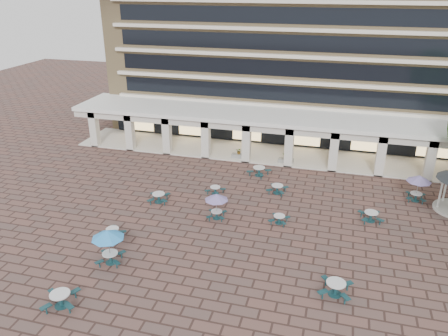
{
  "coord_description": "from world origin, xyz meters",
  "views": [
    {
      "loc": [
        6.42,
        -27.35,
        16.97
      ],
      "look_at": [
        -1.86,
        3.0,
        3.25
      ],
      "focal_mm": 35.0,
      "sensor_mm": 36.0,
      "label": 1
    }
  ],
  "objects": [
    {
      "name": "ground",
      "position": [
        0.0,
        0.0,
        0.0
      ],
      "size": [
        120.0,
        120.0,
        0.0
      ],
      "primitive_type": "plane",
      "color": "brown",
      "rests_on": "ground"
    },
    {
      "name": "apartment_building",
      "position": [
        0.0,
        25.47,
        12.6
      ],
      "size": [
        40.0,
        15.5,
        25.2
      ],
      "color": "tan",
      "rests_on": "ground"
    },
    {
      "name": "retail_arcade",
      "position": [
        0.0,
        14.8,
        3.0
      ],
      "size": [
        42.0,
        6.6,
        4.4
      ],
      "color": "white",
      "rests_on": "ground"
    },
    {
      "name": "picnic_table_0",
      "position": [
        -8.23,
        -3.78,
        0.41
      ],
      "size": [
        1.86,
        1.86,
        0.68
      ],
      "rotation": [
        0.0,
        0.0,
        -0.39
      ],
      "color": "#153C41",
      "rests_on": "ground"
    },
    {
      "name": "picnic_table_1",
      "position": [
        -7.53,
        -11.0,
        0.51
      ],
      "size": [
        2.28,
        2.28,
        0.86
      ],
      "rotation": [
        0.0,
        0.0,
        0.32
      ],
      "color": "#153C41",
      "rests_on": "ground"
    },
    {
      "name": "picnic_table_2",
      "position": [
        7.3,
        -5.96,
        0.51
      ],
      "size": [
        2.06,
        2.06,
        0.86
      ],
      "rotation": [
        0.0,
        0.0,
        -0.09
      ],
      "color": "#153C41",
      "rests_on": "ground"
    },
    {
      "name": "picnic_table_4",
      "position": [
        -6.85,
        -6.61,
        2.07
      ],
      "size": [
        2.11,
        2.11,
        2.43
      ],
      "rotation": [
        0.0,
        0.0,
        0.21
      ],
      "color": "#153C41",
      "rests_on": "ground"
    },
    {
      "name": "picnic_table_5",
      "position": [
        -7.16,
        2.0,
        0.46
      ],
      "size": [
        1.97,
        1.97,
        0.78
      ],
      "rotation": [
        0.0,
        0.0,
        0.2
      ],
      "color": "#153C41",
      "rests_on": "ground"
    },
    {
      "name": "picnic_table_6",
      "position": [
        -1.81,
        0.67,
        1.77
      ],
      "size": [
        1.81,
        1.81,
        2.09
      ],
      "rotation": [
        0.0,
        0.0,
        0.1
      ],
      "color": "#153C41",
      "rests_on": "ground"
    },
    {
      "name": "picnic_table_7",
      "position": [
        9.58,
        3.37,
        0.46
      ],
      "size": [
        1.94,
        1.94,
        0.77
      ],
      "rotation": [
        0.0,
        0.0,
        0.2
      ],
      "color": "#153C41",
      "rests_on": "ground"
    },
    {
      "name": "picnic_table_8",
      "position": [
        -3.09,
        4.68,
        0.39
      ],
      "size": [
        1.72,
        1.72,
        0.65
      ],
      "rotation": [
        0.0,
        0.0,
        -0.3
      ],
      "color": "#153C41",
      "rests_on": "ground"
    },
    {
      "name": "picnic_table_9",
      "position": [
        2.93,
        1.24,
        0.39
      ],
      "size": [
        1.59,
        1.59,
        0.65
      ],
      "rotation": [
        0.0,
        0.0,
        -0.14
      ],
      "color": "#153C41",
      "rests_on": "ground"
    },
    {
      "name": "picnic_table_11",
      "position": [
        13.29,
        7.79,
        1.94
      ],
      "size": [
        1.98,
        1.98,
        2.29
      ],
      "rotation": [
        0.0,
        0.0,
        -0.08
      ],
      "color": "#153C41",
      "rests_on": "ground"
    },
    {
      "name": "picnic_table_12",
      "position": [
        -0.21,
        9.36,
        0.5
      ],
      "size": [
        2.26,
        2.26,
        0.84
      ],
      "rotation": [
        0.0,
        0.0,
        -0.36
      ],
      "color": "#153C41",
      "rests_on": "ground"
    },
    {
      "name": "picnic_table_13",
      "position": [
        2.01,
        6.19,
        0.45
      ],
      "size": [
        1.86,
        1.86,
        0.75
      ],
      "rotation": [
        0.0,
        0.0,
        -0.17
      ],
      "color": "#153C41",
      "rests_on": "ground"
    },
    {
      "name": "planter_left",
      "position": [
        -2.97,
        12.9,
        0.43
      ],
      "size": [
        1.5,
        0.61,
        1.16
      ],
      "color": "gray",
      "rests_on": "ground"
    },
    {
      "name": "planter_right",
      "position": [
        1.82,
        12.9,
        0.48
      ],
      "size": [
        1.5,
        0.66,
        1.22
      ],
      "color": "gray",
      "rests_on": "ground"
    }
  ]
}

